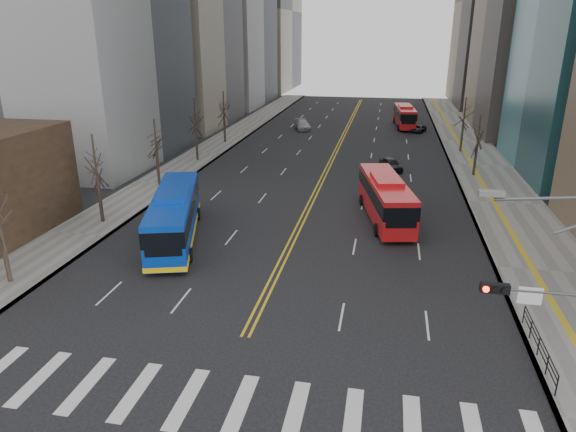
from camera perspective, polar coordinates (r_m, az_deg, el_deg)
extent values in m
plane|color=black|center=(23.40, -8.31, -19.76)|extent=(220.00, 220.00, 0.00)
cube|color=slate|center=(64.56, 20.60, 5.31)|extent=(7.00, 130.00, 0.15)
cube|color=slate|center=(67.67, -9.21, 6.94)|extent=(5.00, 130.00, 0.15)
cube|color=silver|center=(26.91, -25.89, -15.90)|extent=(0.70, 4.00, 0.01)
cube|color=silver|center=(25.69, -21.45, -17.03)|extent=(0.70, 4.00, 0.01)
cube|color=silver|center=(24.63, -16.54, -18.16)|extent=(0.70, 4.00, 0.01)
cube|color=silver|center=(23.76, -11.16, -19.25)|extent=(0.70, 4.00, 0.01)
cube|color=silver|center=(23.10, -5.35, -20.22)|extent=(0.70, 4.00, 0.01)
cube|color=silver|center=(22.67, 0.81, -21.04)|extent=(0.70, 4.00, 0.01)
cube|color=silver|center=(22.48, 7.20, -21.65)|extent=(0.70, 4.00, 0.01)
cube|color=silver|center=(22.53, 13.67, -22.01)|extent=(0.70, 4.00, 0.01)
cube|color=gold|center=(73.71, 5.63, 8.09)|extent=(0.15, 100.00, 0.01)
cube|color=gold|center=(73.67, 5.95, 8.08)|extent=(0.15, 100.00, 0.01)
cube|color=#9D957F|center=(146.36, -3.24, 21.78)|extent=(18.00, 30.00, 40.00)
cube|color=brown|center=(122.13, 23.29, 21.21)|extent=(18.00, 30.00, 42.00)
cylinder|color=slate|center=(22.02, 27.01, -7.60)|extent=(4.50, 0.12, 0.12)
cube|color=black|center=(21.53, 22.00, -7.44)|extent=(1.10, 0.28, 0.38)
cylinder|color=#FF190C|center=(21.32, 21.14, -7.59)|extent=(0.24, 0.08, 0.24)
cylinder|color=black|center=(21.39, 22.07, -7.63)|extent=(0.24, 0.08, 0.24)
cylinder|color=black|center=(21.47, 22.99, -7.66)|extent=(0.24, 0.08, 0.24)
cube|color=white|center=(21.92, 25.29, -8.02)|extent=(0.90, 0.06, 0.70)
cube|color=#999993|center=(20.06, 21.70, 2.37)|extent=(0.90, 0.35, 0.18)
cube|color=black|center=(27.77, 26.22, -11.98)|extent=(0.04, 6.00, 0.04)
cylinder|color=black|center=(25.63, 27.70, -16.39)|extent=(0.06, 0.06, 1.00)
cylinder|color=black|center=(26.81, 26.84, -14.55)|extent=(0.06, 0.06, 1.00)
cylinder|color=black|center=(28.02, 26.07, -12.86)|extent=(0.06, 0.06, 1.00)
cylinder|color=black|center=(29.26, 25.37, -11.31)|extent=(0.06, 0.06, 1.00)
cylinder|color=black|center=(30.52, 24.73, -9.89)|extent=(0.06, 0.06, 1.00)
cylinder|color=black|center=(35.99, -28.90, -3.91)|extent=(0.28, 0.28, 3.75)
cylinder|color=black|center=(44.29, -20.14, 1.64)|extent=(0.28, 0.28, 3.90)
cylinder|color=black|center=(53.63, -14.24, 5.12)|extent=(0.28, 0.28, 3.60)
cylinder|color=black|center=(63.43, -10.11, 7.82)|extent=(0.28, 0.28, 4.00)
cylinder|color=black|center=(73.63, -7.06, 9.53)|extent=(0.28, 0.28, 3.80)
cylinder|color=black|center=(59.13, 20.07, 5.81)|extent=(0.28, 0.28, 3.50)
cylinder|color=black|center=(70.73, 18.74, 8.20)|extent=(0.28, 0.28, 3.75)
cube|color=#0B39B3|center=(39.22, -12.50, 0.11)|extent=(6.44, 13.42, 3.17)
cube|color=black|center=(39.03, -12.56, 0.94)|extent=(6.50, 13.46, 1.13)
cube|color=#0B39B3|center=(38.70, -12.68, 2.46)|extent=(3.44, 5.05, 0.40)
cube|color=yellow|center=(39.70, -12.35, -1.77)|extent=(6.50, 13.46, 0.35)
cylinder|color=black|center=(36.06, -15.21, -4.36)|extent=(0.58, 1.04, 1.00)
cylinder|color=black|center=(35.69, -10.85, -4.26)|extent=(0.58, 1.04, 1.00)
cylinder|color=black|center=(43.82, -13.56, 0.13)|extent=(0.58, 1.04, 1.00)
cylinder|color=black|center=(43.52, -9.98, 0.26)|extent=(0.58, 1.04, 1.00)
cube|color=red|center=(43.20, 10.78, 1.97)|extent=(5.01, 11.92, 3.03)
cube|color=black|center=(43.03, 10.83, 2.71)|extent=(5.07, 11.96, 1.08)
cube|color=red|center=(42.74, 10.92, 4.03)|extent=(2.92, 4.42, 0.40)
cylinder|color=black|center=(39.95, 9.83, -1.53)|extent=(0.50, 1.04, 1.00)
cylinder|color=black|center=(40.53, 13.50, -1.49)|extent=(0.50, 1.04, 1.00)
cylinder|color=black|center=(46.86, 8.21, 1.78)|extent=(0.50, 1.04, 1.00)
cylinder|color=black|center=(47.35, 11.37, 1.78)|extent=(0.50, 1.04, 1.00)
cube|color=red|center=(87.99, 12.83, 10.79)|extent=(3.53, 11.34, 2.89)
cube|color=black|center=(87.91, 12.86, 11.15)|extent=(3.59, 11.36, 1.04)
cube|color=red|center=(87.78, 12.91, 11.78)|extent=(2.37, 4.07, 0.40)
cylinder|color=black|center=(84.55, 12.17, 9.59)|extent=(0.39, 1.02, 1.00)
cylinder|color=black|center=(84.87, 13.89, 9.50)|extent=(0.39, 1.02, 1.00)
cylinder|color=black|center=(91.56, 11.73, 10.38)|extent=(0.39, 1.02, 1.00)
cylinder|color=black|center=(91.84, 13.32, 10.29)|extent=(0.39, 1.02, 1.00)
imported|color=white|center=(38.94, -14.33, -2.21)|extent=(2.62, 4.19, 1.30)
imported|color=black|center=(59.57, 11.36, 5.67)|extent=(3.06, 4.39, 1.39)
imported|color=#9E9FA4|center=(83.67, 1.62, 10.09)|extent=(3.63, 5.56, 1.50)
imported|color=black|center=(83.95, 14.28, 9.38)|extent=(2.87, 4.20, 1.07)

